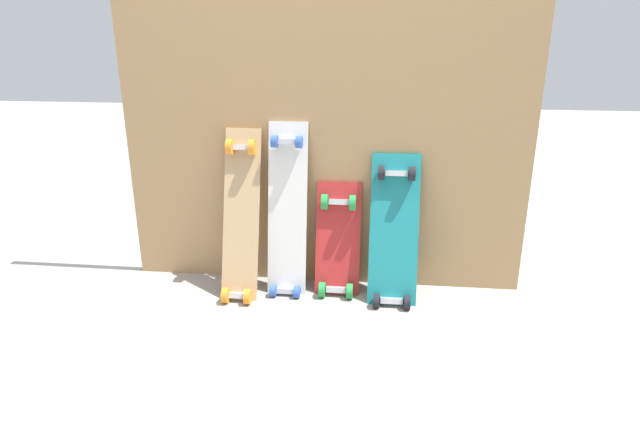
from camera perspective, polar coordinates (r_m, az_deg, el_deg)
ground_plane at (r=2.67m, az=0.17°, el=-7.48°), size 12.00×12.00×0.00m
plywood_wall_panel at (r=2.47m, az=0.37°, el=11.02°), size 1.87×0.04×1.69m
skateboard_natural at (r=2.50m, az=-8.35°, el=-0.84°), size 0.16×0.31×0.82m
skateboard_white at (r=2.50m, az=-3.48°, el=-0.37°), size 0.18×0.22×0.86m
skateboard_red at (r=2.53m, az=1.88°, el=-3.41°), size 0.21×0.21×0.57m
skateboard_teal at (r=2.46m, az=7.78°, el=-2.47°), size 0.22×0.28×0.72m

